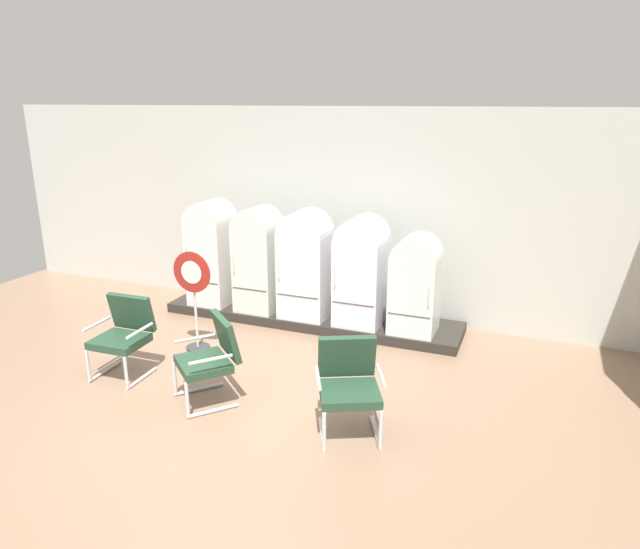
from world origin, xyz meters
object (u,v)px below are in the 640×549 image
Objects in this scene: refrigerator_1 at (258,256)px; armchair_center at (211,355)px; sign_stand at (194,299)px; refrigerator_2 at (305,261)px; refrigerator_3 at (361,268)px; armchair_left at (124,332)px; refrigerator_4 at (415,282)px; refrigerator_0 at (211,249)px; armchair_right at (349,381)px.

refrigerator_1 is 1.62× the size of armchair_center.
refrigerator_1 is 1.15× the size of sign_stand.
refrigerator_2 is 0.84m from refrigerator_3.
sign_stand is at bearing -100.23° from refrigerator_1.
refrigerator_1 is 2.60m from armchair_center.
refrigerator_4 is at bearing 36.84° from armchair_left.
armchair_left is (0.17, -2.30, -0.46)m from refrigerator_0.
sign_stand is at bearing 130.47° from armchair_center.
refrigerator_3 is 2.71m from armchair_center.
refrigerator_2 reaches higher than armchair_center.
refrigerator_2 is 1.72m from sign_stand.
sign_stand is at bearing 66.10° from armchair_left.
refrigerator_4 reaches higher than sign_stand.
armchair_center is at bearing -7.49° from armchair_left.
refrigerator_3 is at bearing 3.96° from refrigerator_2.
armchair_right is (1.52, -2.48, -0.44)m from refrigerator_2.
refrigerator_1 is at bearing 79.77° from sign_stand.
refrigerator_2 is at bearing -179.45° from refrigerator_4.
refrigerator_0 is at bearing 94.15° from armchair_left.
refrigerator_2 is 2.49m from armchair_center.
sign_stand is (-0.25, -1.37, -0.26)m from refrigerator_1.
refrigerator_4 is (0.79, -0.04, -0.10)m from refrigerator_3.
sign_stand is (-1.86, -1.42, -0.24)m from refrigerator_3.
refrigerator_1 reaches higher than armchair_left.
refrigerator_1 reaches higher than sign_stand.
refrigerator_2 reaches higher than sign_stand.
refrigerator_2 reaches higher than armchair_left.
refrigerator_0 is 1.60m from refrigerator_2.
refrigerator_3 reaches higher than sign_stand.
armchair_left is 0.71× the size of sign_stand.
refrigerator_2 is at bearing 121.47° from armchair_right.
refrigerator_0 is at bearing 179.35° from refrigerator_1.
refrigerator_0 reaches higher than armchair_right.
sign_stand reaches higher than armchair_right.
refrigerator_4 is at bearing -0.00° from refrigerator_1.
refrigerator_0 is 1.67× the size of armchair_center.
refrigerator_1 reaches higher than armchair_right.
refrigerator_4 is at bearing 87.47° from armchair_right.
refrigerator_0 is 1.67× the size of armchair_left.
refrigerator_0 reaches higher than refrigerator_3.
refrigerator_4 is 1.40× the size of armchair_center.
armchair_left is (-3.06, -2.29, -0.31)m from refrigerator_4.
refrigerator_1 reaches higher than refrigerator_4.
sign_stand is (-1.02, -1.36, -0.26)m from refrigerator_2.
refrigerator_3 is 0.80m from refrigerator_4.
refrigerator_1 is 2.42m from armchair_left.
armchair_center is at bearing -110.29° from refrigerator_3.
refrigerator_0 is 1.52m from sign_stand.
armchair_right is at bearing -23.81° from sign_stand.
refrigerator_4 is 2.52m from armchair_right.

